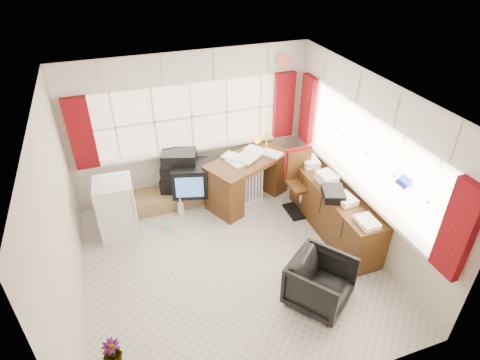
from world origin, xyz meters
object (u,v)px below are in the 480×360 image
object	(u,v)px
desk_lamp	(267,135)
task_chair	(300,179)
desk	(248,177)
mini_fridge	(117,208)
crt_tv	(190,178)
credenza	(334,210)
radiator	(251,191)
office_chair	(320,283)
tv_bench	(169,198)

from	to	relation	value
desk_lamp	task_chair	world-z (taller)	desk_lamp
desk	mini_fridge	world-z (taller)	mini_fridge
crt_tv	mini_fridge	xyz separation A→B (m)	(-1.23, -0.37, -0.05)
credenza	mini_fridge	world-z (taller)	mini_fridge
desk_lamp	radiator	distance (m)	0.99
crt_tv	task_chair	bearing A→B (deg)	-22.84
office_chair	credenza	distance (m)	1.48
radiator	crt_tv	xyz separation A→B (m)	(-0.96, 0.33, 0.26)
desk	tv_bench	distance (m)	1.40
desk_lamp	task_chair	size ratio (longest dim) A/B	0.41
desk_lamp	radiator	size ratio (longest dim) A/B	0.73
crt_tv	tv_bench	bearing A→B (deg)	165.22
desk	tv_bench	world-z (taller)	desk
desk_lamp	tv_bench	size ratio (longest dim) A/B	0.32
desk_lamp	office_chair	distance (m)	2.68
credenza	crt_tv	size ratio (longest dim) A/B	2.85
desk	crt_tv	xyz separation A→B (m)	(-0.95, 0.20, 0.06)
desk	desk_lamp	bearing A→B (deg)	20.25
task_chair	credenza	distance (m)	0.78
desk	credenza	world-z (taller)	desk
task_chair	crt_tv	distance (m)	1.81
desk	task_chair	size ratio (longest dim) A/B	1.44
mini_fridge	tv_bench	bearing A→B (deg)	28.66
office_chair	mini_fridge	world-z (taller)	mini_fridge
desk	mini_fridge	bearing A→B (deg)	-175.72
desk	office_chair	distance (m)	2.40
task_chair	crt_tv	xyz separation A→B (m)	(-1.66, 0.70, -0.07)
desk	desk_lamp	distance (m)	0.79
radiator	mini_fridge	bearing A→B (deg)	-178.99
desk_lamp	tv_bench	world-z (taller)	desk_lamp
desk_lamp	mini_fridge	distance (m)	2.66
task_chair	office_chair	bearing A→B (deg)	-108.70
desk	radiator	xyz separation A→B (m)	(0.01, -0.12, -0.20)
radiator	tv_bench	size ratio (longest dim) A/B	0.45
desk_lamp	office_chair	bearing A→B (deg)	-96.95
mini_fridge	radiator	bearing A→B (deg)	1.01
task_chair	tv_bench	distance (m)	2.24
desk	desk_lamp	xyz separation A→B (m)	(0.38, 0.14, 0.68)
tv_bench	office_chair	bearing A→B (deg)	-62.68
tv_bench	desk	bearing A→B (deg)	-12.90
desk	credenza	bearing A→B (deg)	-51.84
tv_bench	desk_lamp	bearing A→B (deg)	-5.41
tv_bench	mini_fridge	xyz separation A→B (m)	(-0.85, -0.47, 0.34)
desk_lamp	credenza	world-z (taller)	desk_lamp
office_chair	radiator	size ratio (longest dim) A/B	1.18
tv_bench	crt_tv	size ratio (longest dim) A/B	1.99
crt_tv	mini_fridge	bearing A→B (deg)	-163.38
task_chair	office_chair	distance (m)	2.02
radiator	task_chair	bearing A→B (deg)	-27.90
desk	credenza	size ratio (longest dim) A/B	0.79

